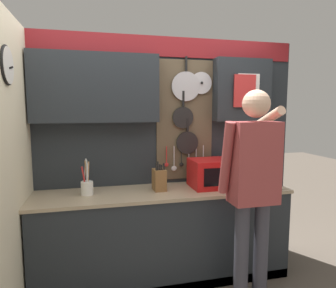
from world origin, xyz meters
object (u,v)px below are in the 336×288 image
(knife_block, at_px, (159,179))
(person, at_px, (253,179))
(microwave, at_px, (218,173))
(utensil_crock, at_px, (87,186))

(knife_block, relative_size, person, 0.16)
(microwave, bearing_deg, knife_block, 179.93)
(microwave, xyz_separation_m, person, (0.07, -0.56, 0.07))
(microwave, height_order, knife_block, knife_block)
(microwave, distance_m, person, 0.57)
(utensil_crock, distance_m, person, 1.45)
(utensil_crock, relative_size, person, 0.18)
(person, bearing_deg, knife_block, 140.02)
(knife_block, height_order, utensil_crock, utensil_crock)
(microwave, xyz_separation_m, utensil_crock, (-1.26, 0.00, -0.05))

